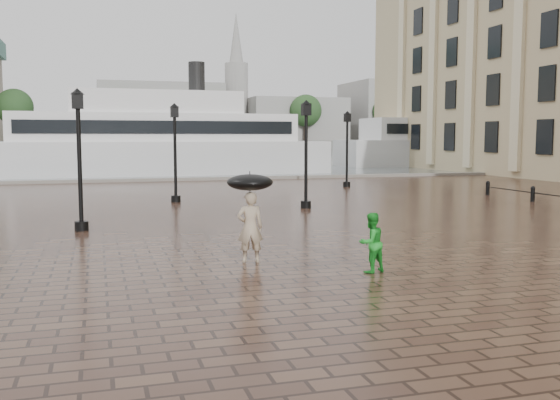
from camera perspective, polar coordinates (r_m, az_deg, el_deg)
name	(u,v)px	position (r m, az deg, el deg)	size (l,w,h in m)	color
ground	(390,291)	(12.58, 10.02, -8.17)	(300.00, 300.00, 0.00)	#352018
harbour_water	(132,155)	(103.11, -13.36, 3.98)	(240.00, 240.00, 0.00)	#4D585E
quay_edge	(180,181)	(43.37, -9.10, 1.75)	(80.00, 0.60, 0.30)	slate
far_shore	(118,144)	(171.02, -14.60, 4.95)	(300.00, 60.00, 2.00)	#4C4C47
distant_skyline	(302,113)	(169.73, 2.07, 7.99)	(102.50, 22.00, 33.00)	gray
far_trees	(120,109)	(149.15, -14.41, 8.09)	(188.00, 8.00, 13.50)	#2D2119
street_lamps	(185,152)	(28.79, -8.68, 4.37)	(21.44, 14.44, 4.40)	black
adult_pedestrian	(250,227)	(14.96, -2.75, -2.50)	(0.63, 0.41, 1.72)	tan
child_pedestrian	(371,243)	(14.05, 8.33, -3.88)	(0.65, 0.51, 1.34)	#1B9526
ferry_near	(157,141)	(51.02, -11.19, 5.35)	(27.61, 7.32, 9.00)	silver
ferry_far	(467,139)	(69.55, 16.69, 5.34)	(27.97, 7.29, 9.13)	silver
umbrella	(250,182)	(14.85, -2.77, 1.62)	(1.10, 1.10, 1.15)	black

